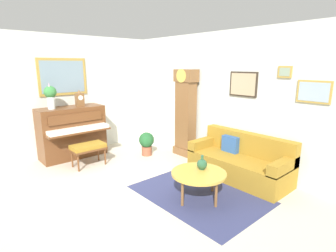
{
  "coord_description": "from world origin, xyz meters",
  "views": [
    {
      "loc": [
        3.69,
        -2.18,
        2.12
      ],
      "look_at": [
        -0.27,
        1.27,
        0.9
      ],
      "focal_mm": 28.2,
      "sensor_mm": 36.0,
      "label": 1
    }
  ],
  "objects": [
    {
      "name": "flower_vase",
      "position": [
        -2.23,
        -0.36,
        1.5
      ],
      "size": [
        0.26,
        0.26,
        0.58
      ],
      "color": "silver",
      "rests_on": "piano"
    },
    {
      "name": "area_rug",
      "position": [
        0.99,
        0.87,
        0.0
      ],
      "size": [
        2.1,
        1.5,
        0.01
      ],
      "primitive_type": "cube",
      "color": "navy",
      "rests_on": "ground_plane"
    },
    {
      "name": "potted_plant",
      "position": [
        -1.18,
        1.4,
        0.32
      ],
      "size": [
        0.36,
        0.36,
        0.56
      ],
      "color": "#935138",
      "rests_on": "ground_plane"
    },
    {
      "name": "piano",
      "position": [
        -2.23,
        0.04,
        0.6
      ],
      "size": [
        0.87,
        1.44,
        1.18
      ],
      "color": "brown",
      "rests_on": "ground_plane"
    },
    {
      "name": "ground_plane",
      "position": [
        0.0,
        0.0,
        -0.05
      ],
      "size": [
        6.4,
        6.0,
        0.1
      ],
      "primitive_type": "cube",
      "color": "beige"
    },
    {
      "name": "grandfather_clock",
      "position": [
        -0.63,
        2.14,
        0.96
      ],
      "size": [
        0.52,
        0.34,
        2.03
      ],
      "color": "brown",
      "rests_on": "ground_plane"
    },
    {
      "name": "couch",
      "position": [
        1.02,
        1.97,
        0.31
      ],
      "size": [
        1.9,
        0.8,
        0.84
      ],
      "color": "olive",
      "rests_on": "ground_plane"
    },
    {
      "name": "wall_back",
      "position": [
        0.02,
        2.4,
        1.4
      ],
      "size": [
        5.3,
        0.13,
        2.8
      ],
      "color": "silver",
      "rests_on": "ground_plane"
    },
    {
      "name": "coffee_table",
      "position": [
        1.06,
        0.77,
        0.42
      ],
      "size": [
        0.88,
        0.88,
        0.45
      ],
      "color": "gold",
      "rests_on": "ground_plane"
    },
    {
      "name": "mantel_clock",
      "position": [
        -2.23,
        0.27,
        1.35
      ],
      "size": [
        0.13,
        0.18,
        0.38
      ],
      "color": "brown",
      "rests_on": "piano"
    },
    {
      "name": "green_jug",
      "position": [
        1.01,
        0.9,
        0.54
      ],
      "size": [
        0.17,
        0.17,
        0.24
      ],
      "color": "#234C33",
      "rests_on": "coffee_table"
    },
    {
      "name": "wall_left",
      "position": [
        -2.6,
        0.0,
        1.41
      ],
      "size": [
        0.13,
        4.9,
        2.8
      ],
      "color": "silver",
      "rests_on": "ground_plane"
    },
    {
      "name": "piano_bench",
      "position": [
        -1.45,
        0.05,
        0.41
      ],
      "size": [
        0.42,
        0.7,
        0.48
      ],
      "color": "brown",
      "rests_on": "ground_plane"
    }
  ]
}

